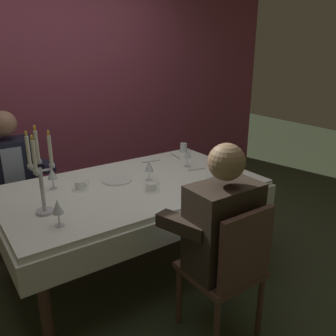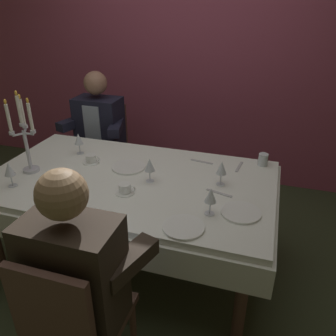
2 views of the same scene
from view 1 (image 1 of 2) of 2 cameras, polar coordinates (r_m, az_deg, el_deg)
The scene contains 20 objects.
ground_plane at distance 3.06m, azimuth -5.34°, elevation -15.60°, with size 12.00×12.00×0.00m, color #313924.
back_wall at distance 4.07m, azimuth -17.87°, elevation 12.82°, with size 6.00×0.12×2.70m, color #903D54.
dining_table at distance 2.75m, azimuth -5.74°, elevation -4.90°, with size 1.94×1.14×0.74m.
candelabra at distance 2.28m, azimuth -19.83°, elevation -1.20°, with size 0.15×0.17×0.56m.
dinner_plate_0 at distance 2.64m, azimuth 8.21°, elevation -3.06°, with size 0.22×0.22×0.01m, color white.
dinner_plate_1 at distance 2.97m, azimuth 9.11°, elevation -0.57°, with size 0.22×0.22×0.01m, color white.
dinner_plate_2 at distance 2.78m, azimuth -8.24°, elevation -1.91°, with size 0.23×0.23×0.01m, color white.
wine_glass_0 at distance 3.05m, azimuth 3.15°, elevation 2.28°, with size 0.07×0.07×0.16m.
wine_glass_1 at distance 2.14m, azimuth -17.33°, elevation -6.12°, with size 0.07×0.07×0.16m.
wine_glass_2 at distance 2.79m, azimuth 7.51°, elevation 0.54°, with size 0.07×0.07×0.16m.
wine_glass_3 at distance 2.70m, azimuth -18.16°, elevation -0.94°, with size 0.07×0.07×0.16m.
wine_glass_4 at distance 2.73m, azimuth -3.08°, elevation 0.24°, with size 0.07×0.07×0.16m.
water_tumbler_0 at distance 3.49m, azimuth 2.51°, elevation 3.29°, with size 0.07×0.07×0.09m, color silver.
coffee_cup_0 at distance 2.57m, azimuth -2.71°, elevation -3.10°, with size 0.13×0.12×0.06m.
coffee_cup_1 at distance 2.67m, azimuth -13.89°, elevation -2.76°, with size 0.13×0.12×0.06m.
fork_0 at distance 3.21m, azimuth -2.71°, elevation 1.06°, with size 0.17×0.02×0.01m, color #B7B7BC.
fork_1 at distance 3.00m, azimuth 4.63°, elevation -0.25°, with size 0.17×0.02×0.01m, color #B7B7BC.
fork_2 at distance 3.35m, azimuth 1.24°, elevation 1.88°, with size 0.17×0.02×0.01m, color #B7B7BC.
seated_diner_0 at distance 3.29m, azimuth -24.02°, elevation -0.27°, with size 0.63×0.48×1.24m.
seated_diner_1 at distance 2.12m, azimuth 8.92°, elevation -9.40°, with size 0.63×0.48×1.24m.
Camera 1 is at (-1.19, -2.21, 1.74)m, focal length 37.87 mm.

